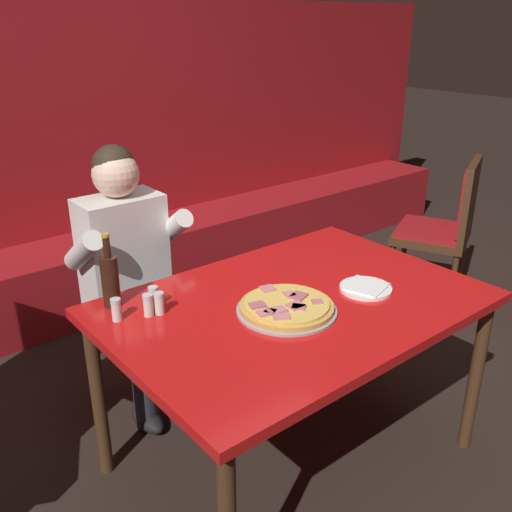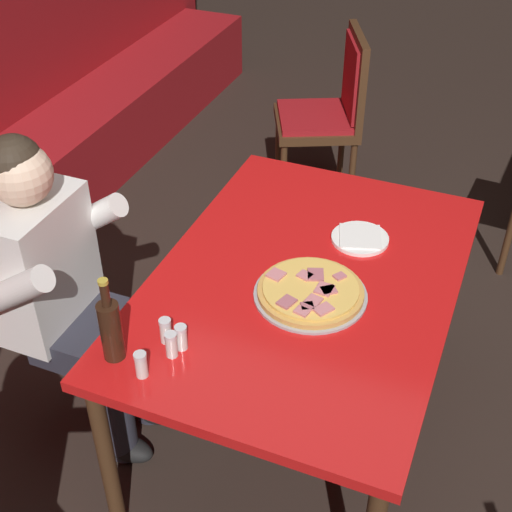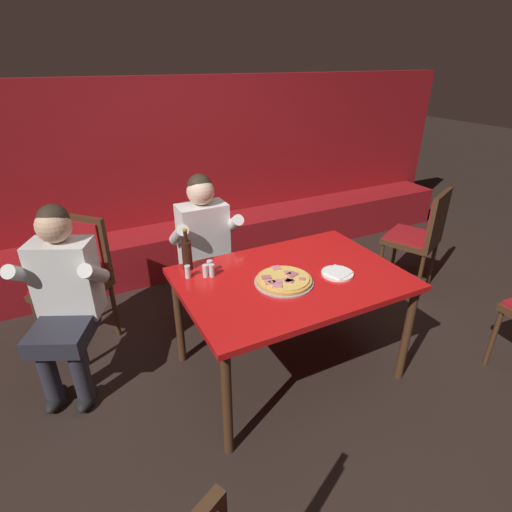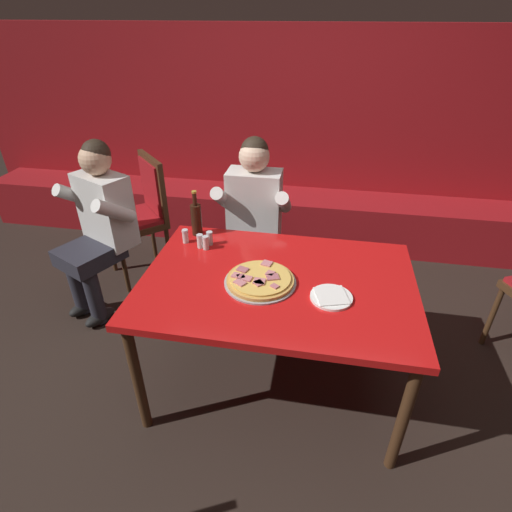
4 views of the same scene
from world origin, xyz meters
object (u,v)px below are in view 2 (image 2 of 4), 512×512
shaker_black_pepper (181,338)px  main_dining_table (305,294)px  beer_bottle (111,329)px  plate_white_paper (360,238)px  shaker_oregano (166,332)px  pizza (311,292)px  dining_chair_near_left (331,108)px  shaker_parmesan (171,346)px  diner_seated_blue_shirt (65,287)px  shaker_red_pepper_flakes (141,366)px

shaker_black_pepper → main_dining_table: bearing=-27.1°
beer_bottle → shaker_black_pepper: bearing=-58.1°
main_dining_table → shaker_black_pepper: shaker_black_pepper is taller
plate_white_paper → shaker_oregano: size_ratio=2.44×
main_dining_table → pizza: size_ratio=3.82×
beer_bottle → dining_chair_near_left: 2.26m
shaker_parmesan → diner_seated_blue_shirt: bearing=68.4°
shaker_parmesan → shaker_oregano: (0.05, 0.04, 0.00)m
plate_white_paper → shaker_oregano: shaker_oregano is taller
shaker_parmesan → shaker_oregano: bearing=42.9°
beer_bottle → diner_seated_blue_shirt: diner_seated_blue_shirt is taller
shaker_red_pepper_flakes → shaker_parmesan: bearing=-21.8°
plate_white_paper → shaker_parmesan: bearing=155.2°
pizza → shaker_parmesan: bearing=144.5°
pizza → dining_chair_near_left: bearing=14.9°
shaker_parmesan → diner_seated_blue_shirt: size_ratio=0.07×
pizza → dining_chair_near_left: size_ratio=0.38×
shaker_parmesan → pizza: bearing=-35.5°
pizza → shaker_red_pepper_flakes: bearing=146.9°
diner_seated_blue_shirt → shaker_oregano: bearing=-108.5°
plate_white_paper → shaker_black_pepper: (-0.74, 0.35, 0.03)m
main_dining_table → pizza: 0.13m
shaker_oregano → pizza: bearing=-42.8°
shaker_oregano → main_dining_table: bearing=-32.9°
pizza → beer_bottle: size_ratio=1.29×
beer_bottle → plate_white_paper: bearing=-31.5°
main_dining_table → shaker_red_pepper_flakes: size_ratio=16.76×
diner_seated_blue_shirt → main_dining_table: bearing=-70.0°
shaker_oregano → diner_seated_blue_shirt: bearing=71.5°
pizza → shaker_parmesan: size_ratio=4.38×
shaker_black_pepper → diner_seated_blue_shirt: diner_seated_blue_shirt is taller
main_dining_table → diner_seated_blue_shirt: diner_seated_blue_shirt is taller
beer_bottle → shaker_oregano: (0.11, -0.11, -0.07)m
plate_white_paper → dining_chair_near_left: (1.39, 0.53, -0.19)m
pizza → plate_white_paper: 0.37m
pizza → shaker_parmesan: (-0.41, 0.30, 0.02)m
beer_bottle → shaker_oregano: 0.18m
plate_white_paper → shaker_oregano: (-0.74, 0.41, 0.03)m
pizza → plate_white_paper: size_ratio=1.80×
beer_bottle → dining_chair_near_left: beer_bottle is taller
pizza → shaker_parmesan: 0.51m
main_dining_table → shaker_oregano: (-0.45, 0.29, 0.11)m
plate_white_paper → dining_chair_near_left: dining_chair_near_left is taller
beer_bottle → diner_seated_blue_shirt: size_ratio=0.23×
beer_bottle → shaker_red_pepper_flakes: size_ratio=3.40×
plate_white_paper → dining_chair_near_left: size_ratio=0.21×
shaker_parmesan → shaker_red_pepper_flakes: bearing=158.2°
shaker_parmesan → shaker_black_pepper: same height
plate_white_paper → shaker_parmesan: shaker_parmesan is taller
plate_white_paper → beer_bottle: 1.00m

